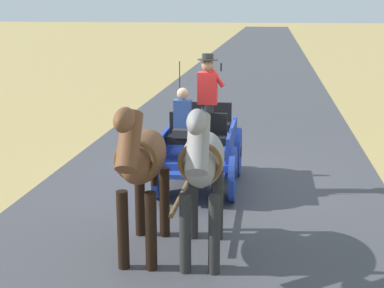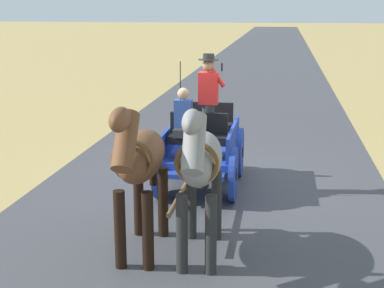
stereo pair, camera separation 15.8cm
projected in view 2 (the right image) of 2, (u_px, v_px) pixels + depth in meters
The scene contains 5 objects.
ground_plane at pixel (214, 180), 10.93m from camera, with size 200.00×200.00×0.00m, color tan.
road_surface at pixel (214, 179), 10.92m from camera, with size 6.52×160.00×0.01m, color #424247.
horse_drawn_carriage at pixel (202, 145), 10.31m from camera, with size 1.42×4.50×2.50m.
horse_near_side at pixel (200, 164), 7.23m from camera, with size 0.64×2.13×2.21m.
horse_off_side at pixel (140, 161), 7.35m from camera, with size 0.61×2.13×2.21m.
Camera 2 is at (-1.23, 10.37, 3.32)m, focal length 52.33 mm.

